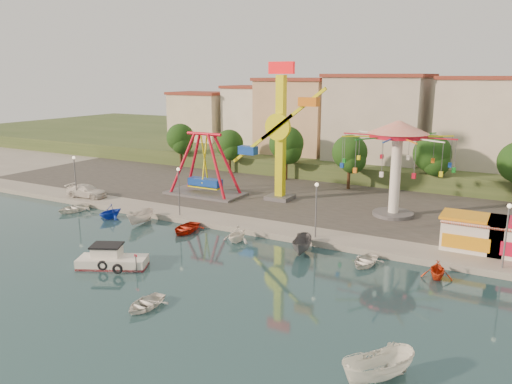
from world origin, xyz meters
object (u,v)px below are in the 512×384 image
Objects in this scene: wave_swinger at (397,147)px; skiff at (379,368)px; cabin_motorboat at (111,261)px; van at (87,191)px; kamikaze_tower at (283,137)px; rowboat_a at (145,303)px; pirate_ship_ride at (205,165)px.

wave_swinger is 31.67m from skiff.
wave_swinger is at bearing 29.17° from cabin_motorboat.
van reaches higher than cabin_motorboat.
skiff is (20.37, -30.46, -7.52)m from kamikaze_tower.
wave_swinger is 31.09m from cabin_motorboat.
wave_swinger is at bearing 71.85° from rowboat_a.
wave_swinger is 37.91m from van.
pirate_ship_ride is 1.67× the size of cabin_motorboat.
van is (-26.33, 19.27, 1.04)m from rowboat_a.
wave_swinger reaches higher than pirate_ship_ride.
rowboat_a is 16.36m from skiff.
rowboat_a is 32.64m from van.
wave_swinger is at bearing 4.14° from pirate_ship_ride.
wave_swinger is 2.17× the size of van.
cabin_motorboat is 1.83× the size of rowboat_a.
wave_swinger is at bearing -1.64° from kamikaze_tower.
skiff is at bearing -2.77° from rowboat_a.
cabin_motorboat is 1.12× the size of van.
van is (-35.92, -10.02, -6.82)m from wave_swinger.
van is at bearing -146.03° from pirate_ship_ride.
kamikaze_tower is at bearing 97.76° from rowboat_a.
pirate_ship_ride is 10.93m from kamikaze_tower.
pirate_ship_ride is at bearing 116.91° from rowboat_a.
kamikaze_tower is at bearing 178.36° from wave_swinger.
skiff is 47.14m from van.
pirate_ship_ride is at bearing 170.80° from skiff.
kamikaze_tower reaches higher than pirate_ship_ride.
pirate_ship_ride is 23.96m from wave_swinger.
van is at bearing -164.42° from wave_swinger.
van is at bearing 115.70° from cabin_motorboat.
cabin_motorboat is (-17.16, -24.77, -7.67)m from wave_swinger.
pirate_ship_ride is at bearing -62.84° from van.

